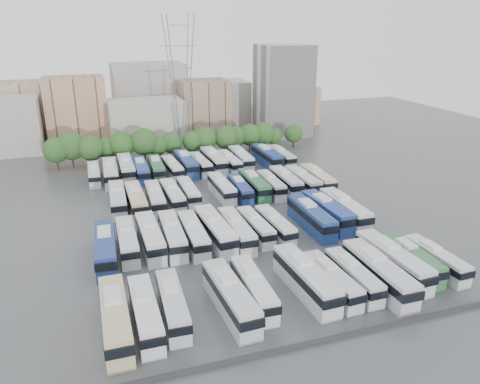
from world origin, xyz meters
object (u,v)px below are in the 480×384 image
object	(u,v)px
bus_r2_s1	(118,199)
bus_r3_s12	(267,156)
bus_r1_s10	(311,217)
bus_r2_s12	(302,181)
bus_r3_s8	(214,160)
apartment_tower	(283,91)
bus_r1_s11	(327,211)
bus_r0_s13	(436,259)
bus_r1_s7	(255,226)
bus_r0_s12	(411,259)
bus_r2_s13	(317,179)
electricity_pylon	(180,78)
bus_r1_s6	(236,230)
bus_r2_s4	(172,196)
bus_r3_s0	(94,174)
bus_r0_s5	(253,288)
bus_r0_s7	(306,278)
bus_r2_s7	(222,188)
bus_r3_s6	(186,163)
bus_r1_s8	(275,225)
bus_r3_s13	(281,156)
bus_r0_s1	(145,313)
bus_r3_s3	(141,170)
bus_r0_s2	(173,304)
bus_r3_s7	(200,164)
bus_r2_s2	(136,200)
bus_r3_s4	(156,168)
bus_r1_s5	(215,230)
bus_r3_s10	(241,158)
bus_r1_s0	(105,248)
bus_r0_s0	(115,318)
bus_r1_s2	(150,237)
bus_r1_s12	(345,209)
bus_r2_s5	(189,192)
bus_r2_s8	(240,189)
bus_r2_s10	(271,185)
bus_r1_s4	(193,234)
bus_r3_s2	(126,168)
bus_r0_s9	(353,276)
bus_r2_s3	(155,198)
bus_r1_s1	(127,240)
bus_r3_s1	(110,172)

from	to	relation	value
bus_r2_s1	bus_r3_s12	distance (m)	39.89
bus_r1_s10	bus_r2_s12	bearing A→B (deg)	68.83
bus_r2_s1	bus_r3_s8	size ratio (longest dim) A/B	0.94
apartment_tower	bus_r1_s11	size ratio (longest dim) A/B	1.91
bus_r0_s13	bus_r1_s7	bearing A→B (deg)	135.79
bus_r0_s12	bus_r2_s13	distance (m)	34.84
electricity_pylon	bus_r1_s6	size ratio (longest dim) A/B	2.71
bus_r2_s4	bus_r3_s0	bearing A→B (deg)	123.86
apartment_tower	bus_r0_s5	bearing A→B (deg)	-115.66
bus_r0_s7	bus_r2_s7	size ratio (longest dim) A/B	1.14
bus_r2_s12	bus_r3_s6	size ratio (longest dim) A/B	0.93
bus_r1_s8	bus_r3_s13	xyz separation A→B (m)	(16.66, 36.11, 0.10)
bus_r0_s1	bus_r3_s3	world-z (taller)	bus_r3_s3
bus_r0_s2	bus_r3_s7	bearing A→B (deg)	75.18
bus_r2_s2	bus_r2_s12	xyz separation A→B (m)	(33.32, 0.33, -0.08)
bus_r3_s4	bus_r3_s12	distance (m)	26.27
bus_r0_s13	bus_r1_s5	distance (m)	31.99
bus_r0_s13	bus_r3_s6	size ratio (longest dim) A/B	0.82
bus_r1_s10	bus_r3_s10	distance (m)	36.88
bus_r0_s13	bus_r1_s0	xyz separation A→B (m)	(-42.83, 17.27, 0.35)
bus_r0_s0	bus_r1_s2	bearing A→B (deg)	71.36
bus_r1_s12	bus_r3_s3	xyz separation A→B (m)	(-30.02, 34.53, -0.20)
bus_r0_s0	bus_r2_s7	size ratio (longest dim) A/B	1.11
bus_r1_s6	bus_r3_s8	distance (m)	38.09
bus_r1_s7	bus_r2_s5	size ratio (longest dim) A/B	0.99
bus_r0_s2	bus_r1_s6	world-z (taller)	bus_r1_s6
bus_r2_s8	bus_r2_s10	distance (m)	6.56
bus_r1_s4	bus_r2_s1	bearing A→B (deg)	118.01
electricity_pylon	bus_r2_s13	size ratio (longest dim) A/B	2.69
bus_r3_s13	bus_r1_s11	bearing A→B (deg)	-101.03
electricity_pylon	bus_r3_s2	size ratio (longest dim) A/B	2.48
bus_r0_s2	bus_r3_s0	bearing A→B (deg)	99.45
bus_r1_s8	bus_r2_s8	xyz separation A→B (m)	(0.17, 17.96, -0.03)
bus_r0_s9	bus_r2_s3	size ratio (longest dim) A/B	0.91
bus_r2_s1	bus_r1_s10	bearing A→B (deg)	-30.41
bus_r0_s0	bus_r2_s4	bearing A→B (deg)	70.15
bus_r2_s5	bus_r3_s10	xyz separation A→B (m)	(16.66, 18.04, 0.23)
bus_r2_s1	bus_r2_s4	xyz separation A→B (m)	(9.80, -1.30, -0.08)
bus_r1_s0	bus_r3_s0	xyz separation A→B (m)	(-0.13, 37.19, -0.35)
bus_r0_s0	bus_r2_s1	bearing A→B (deg)	85.15
bus_r0_s0	bus_r3_s12	bearing A→B (deg)	54.33
bus_r1_s7	bus_r3_s2	distance (m)	40.63
bus_r1_s12	bus_r2_s4	distance (m)	31.32
electricity_pylon	bus_r0_s0	size ratio (longest dim) A/B	2.53
bus_r2_s13	bus_r3_s13	size ratio (longest dim) A/B	1.05
bus_r0_s2	bus_r3_s12	size ratio (longest dim) A/B	0.87
bus_r0_s1	bus_r1_s1	distance (m)	19.25
bus_r2_s10	bus_r3_s1	world-z (taller)	bus_r3_s1
bus_r0_s13	bus_r2_s3	bearing A→B (deg)	131.11
bus_r1_s4	bus_r2_s7	xyz separation A→B (m)	(10.09, 18.89, -0.06)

